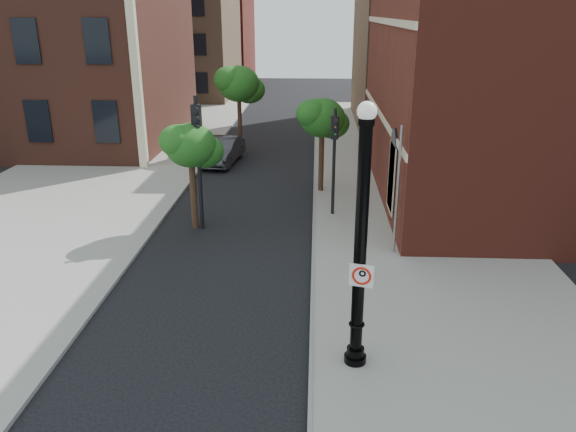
# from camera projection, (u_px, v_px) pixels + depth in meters

# --- Properties ---
(ground) EXTENTS (120.00, 120.00, 0.00)m
(ground) POSITION_uv_depth(u_px,v_px,m) (227.00, 359.00, 13.58)
(ground) COLOR black
(ground) RESTS_ON ground
(sidewalk_right) EXTENTS (8.00, 60.00, 0.12)m
(sidewalk_right) POSITION_uv_depth(u_px,v_px,m) (412.00, 218.00, 22.66)
(sidewalk_right) COLOR gray
(sidewalk_right) RESTS_ON ground
(sidewalk_left) EXTENTS (10.00, 50.00, 0.12)m
(sidewalk_left) POSITION_uv_depth(u_px,v_px,m) (114.00, 163.00, 30.86)
(sidewalk_left) COLOR gray
(sidewalk_left) RESTS_ON ground
(curb_edge) EXTENTS (0.10, 60.00, 0.14)m
(curb_edge) POSITION_uv_depth(u_px,v_px,m) (314.00, 216.00, 22.84)
(curb_edge) COLOR gray
(curb_edge) RESTS_ON ground
(bg_building_tan_a) EXTENTS (12.00, 12.00, 12.00)m
(bg_building_tan_a) POSITION_uv_depth(u_px,v_px,m) (170.00, 32.00, 53.34)
(bg_building_tan_a) COLOR #876349
(bg_building_tan_a) RESTS_ON ground
(bg_building_red) EXTENTS (12.00, 12.00, 10.00)m
(bg_building_red) POSITION_uv_depth(u_px,v_px,m) (199.00, 37.00, 66.81)
(bg_building_red) COLOR maroon
(bg_building_red) RESTS_ON ground
(bg_building_tan_b) EXTENTS (22.00, 14.00, 14.00)m
(bg_building_tan_b) POSITION_uv_depth(u_px,v_px,m) (520.00, 25.00, 38.55)
(bg_building_tan_b) COLOR #876349
(bg_building_tan_b) RESTS_ON ground
(lamppost) EXTENTS (0.53, 0.53, 6.23)m
(lamppost) POSITION_uv_depth(u_px,v_px,m) (360.00, 255.00, 12.32)
(lamppost) COLOR black
(lamppost) RESTS_ON ground
(no_parking_sign) EXTENTS (0.53, 0.15, 0.54)m
(no_parking_sign) POSITION_uv_depth(u_px,v_px,m) (361.00, 275.00, 12.32)
(no_parking_sign) COLOR white
(no_parking_sign) RESTS_ON ground
(parked_car) EXTENTS (1.99, 4.47, 1.43)m
(parked_car) POSITION_uv_depth(u_px,v_px,m) (223.00, 151.00, 30.71)
(parked_car) COLOR #333339
(parked_car) RESTS_ON ground
(traffic_signal_left) EXTENTS (0.35, 0.43, 5.08)m
(traffic_signal_left) POSITION_uv_depth(u_px,v_px,m) (198.00, 141.00, 20.53)
(traffic_signal_left) COLOR black
(traffic_signal_left) RESTS_ON ground
(traffic_signal_right) EXTENTS (0.32, 0.38, 4.41)m
(traffic_signal_right) POSITION_uv_depth(u_px,v_px,m) (334.00, 145.00, 21.96)
(traffic_signal_right) COLOR black
(traffic_signal_right) RESTS_ON ground
(utility_pole) EXTENTS (0.09, 0.09, 4.50)m
(utility_pole) POSITION_uv_depth(u_px,v_px,m) (397.00, 193.00, 18.57)
(utility_pole) COLOR #999999
(utility_pole) RESTS_ON ground
(street_tree_a) EXTENTS (2.26, 2.04, 4.07)m
(street_tree_a) POSITION_uv_depth(u_px,v_px,m) (191.00, 147.00, 20.70)
(street_tree_a) COLOR #342115
(street_tree_a) RESTS_ON ground
(street_tree_b) EXTENTS (2.80, 2.53, 5.05)m
(street_tree_b) POSITION_uv_depth(u_px,v_px,m) (239.00, 85.00, 31.69)
(street_tree_b) COLOR #342115
(street_tree_b) RESTS_ON ground
(street_tree_c) EXTENTS (2.40, 2.17, 4.33)m
(street_tree_c) POSITION_uv_depth(u_px,v_px,m) (323.00, 119.00, 24.85)
(street_tree_c) COLOR #342115
(street_tree_c) RESTS_ON ground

